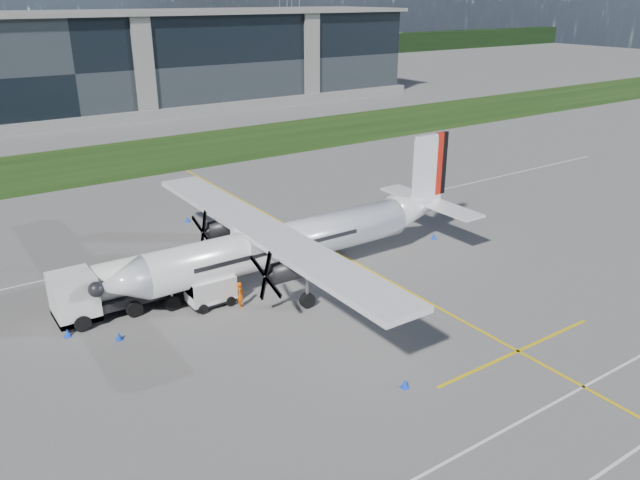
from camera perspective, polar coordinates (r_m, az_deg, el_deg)
The scene contains 16 objects.
ground at distance 70.17m, azimuth -14.66°, elevation 5.99°, with size 400.00×400.00×0.00m, color #5E5B59.
grass_strip at distance 77.53m, azimuth -16.75°, elevation 7.24°, with size 400.00×18.00×0.04m, color black.
terminal_building at distance 106.93m, azimuth -22.82°, elevation 14.32°, with size 120.00×20.00×15.00m, color black.
pylon_east at distance 204.48m, azimuth -2.81°, elevation 20.70°, with size 9.00×4.60×30.00m, color gray, non-canonical shape.
yellow_taxiway_centerline at distance 46.08m, azimuth 2.14°, elevation -1.45°, with size 0.20×70.00×0.01m, color yellow.
white_lane_line at distance 30.36m, azimuth 26.13°, elevation -17.39°, with size 90.00×0.15×0.01m, color white.
turboprop_aircraft at distance 41.33m, azimuth -2.15°, elevation 2.04°, with size 27.03×28.03×8.41m, color white, non-canonical shape.
fuel_tanker_truck at distance 39.44m, azimuth -18.39°, elevation -4.16°, with size 8.67×2.82×3.25m, color silver, non-canonical shape.
baggage_tug at distance 39.21m, azimuth -9.97°, elevation -4.62°, with size 3.08×1.85×1.85m, color white, non-canonical shape.
ground_crew_person at distance 38.57m, azimuth -7.28°, elevation -4.82°, with size 0.79×0.57×1.95m, color #F25907.
safety_cone_nose_stbd at distance 39.51m, azimuth -19.66°, elevation -6.51°, with size 0.36×0.36×0.50m, color blue.
safety_cone_portwing at distance 31.60m, azimuth 7.79°, elevation -12.84°, with size 0.36×0.36×0.50m, color blue.
safety_cone_fwd at distance 38.22m, azimuth -22.11°, elevation -7.86°, with size 0.36×0.36×0.50m, color blue.
safety_cone_nose_port at distance 36.94m, azimuth -17.91°, elevation -8.32°, with size 0.36×0.36×0.50m, color blue.
safety_cone_tail at distance 49.91m, azimuth 10.40°, elevation 0.35°, with size 0.36×0.36×0.50m, color blue.
safety_cone_stbdwing at distance 54.00m, azimuth -12.03°, elevation 1.88°, with size 0.36×0.36×0.50m, color blue.
Camera 1 is at (-22.29, -24.05, 18.00)m, focal length 35.00 mm.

